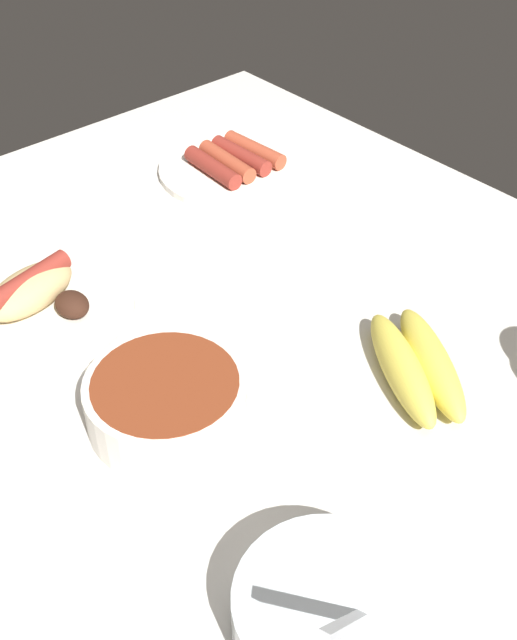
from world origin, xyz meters
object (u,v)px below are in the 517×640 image
object	(u,v)px
plate_hotdog_assembled	(34,301)
bowl_chili	(167,399)
bowl_coleslaw	(329,615)
plate_sausages	(234,165)
banana_bunch	(416,365)

from	to	relation	value
plate_hotdog_assembled	bowl_chili	distance (cm)	24.02
plate_hotdog_assembled	bowl_chili	xyz separation A→B (cm)	(23.93, 1.65, 1.25)
bowl_coleslaw	plate_sausages	bearing A→B (deg)	145.84
banana_bunch	bowl_coleslaw	world-z (taller)	bowl_coleslaw
banana_bunch	plate_hotdog_assembled	xyz separation A→B (cm)	(-36.30, -24.79, -0.22)
bowl_coleslaw	plate_sausages	world-z (taller)	bowl_coleslaw
bowl_coleslaw	bowl_chili	xyz separation A→B (cm)	(-26.52, 4.17, -0.16)
plate_hotdog_assembled	bowl_coleslaw	world-z (taller)	bowl_coleslaw
bowl_coleslaw	plate_hotdog_assembled	bearing A→B (deg)	177.13
plate_hotdog_assembled	plate_sausages	xyz separation A→B (cm)	(-9.79, 38.35, -0.63)
plate_sausages	bowl_chili	size ratio (longest dim) A/B	1.39
banana_bunch	bowl_coleslaw	size ratio (longest dim) A/B	1.19
plate_sausages	bowl_chili	world-z (taller)	bowl_chili
banana_bunch	bowl_coleslaw	bearing A→B (deg)	-62.62
bowl_coleslaw	bowl_chili	distance (cm)	26.85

